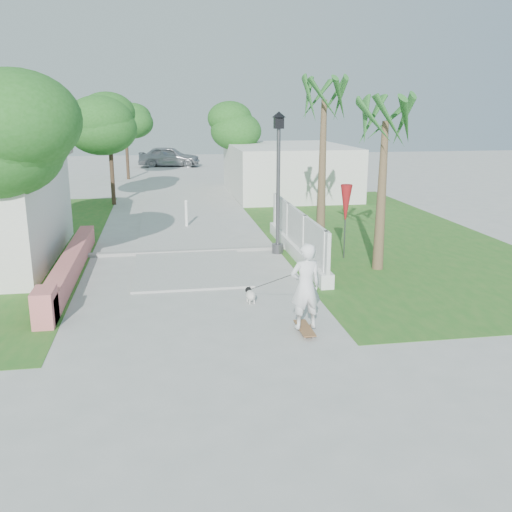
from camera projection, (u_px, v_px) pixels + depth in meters
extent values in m
plane|color=#B7B7B2|center=(199.00, 319.00, 12.68)|extent=(90.00, 90.00, 0.00)
cube|color=#B7B7B2|center=(174.00, 191.00, 31.76)|extent=(3.20, 36.00, 0.06)
cube|color=#999993|center=(186.00, 251.00, 18.40)|extent=(6.50, 0.25, 0.10)
cube|color=#276620|center=(371.00, 232.00, 21.43)|extent=(8.00, 20.00, 0.01)
cube|color=#D26C6C|center=(71.00, 265.00, 15.90)|extent=(0.45, 8.00, 0.60)
cube|color=#D26C6C|center=(45.00, 307.00, 12.25)|extent=(0.45, 0.80, 0.80)
cube|color=white|center=(296.00, 250.00, 17.94)|extent=(0.35, 7.00, 0.40)
cube|color=white|center=(297.00, 227.00, 17.75)|extent=(0.10, 7.00, 1.10)
cube|color=white|center=(325.00, 259.00, 14.75)|extent=(0.14, 0.14, 1.50)
cube|color=white|center=(304.00, 240.00, 16.85)|extent=(0.14, 0.14, 1.50)
cube|color=white|center=(288.00, 225.00, 18.95)|extent=(0.14, 0.14, 1.50)
cube|color=white|center=(276.00, 214.00, 20.86)|extent=(0.14, 0.14, 1.50)
cube|color=silver|center=(288.00, 170.00, 30.48)|extent=(6.00, 8.00, 2.60)
cylinder|color=#59595E|center=(278.00, 248.00, 18.35)|extent=(0.36, 0.36, 0.30)
cylinder|color=#59595E|center=(278.00, 191.00, 17.88)|extent=(0.12, 0.12, 4.00)
cube|color=black|center=(279.00, 123.00, 17.35)|extent=(0.28, 0.28, 0.35)
cone|color=black|center=(279.00, 114.00, 17.29)|extent=(0.44, 0.44, 0.18)
cylinder|color=white|center=(186.00, 215.00, 22.13)|extent=(0.12, 0.12, 1.00)
sphere|color=white|center=(186.00, 202.00, 22.00)|extent=(0.14, 0.14, 0.14)
cylinder|color=#59595E|center=(345.00, 227.00, 17.49)|extent=(0.04, 0.04, 2.00)
cone|color=#A6171E|center=(346.00, 204.00, 17.31)|extent=(0.36, 0.36, 1.20)
cylinder|color=#4C3826|center=(10.00, 215.00, 14.34)|extent=(0.20, 0.20, 3.85)
ellipsoid|color=#205F1B|center=(3.00, 149.00, 13.92)|extent=(3.60, 3.60, 2.70)
ellipsoid|color=#205F1B|center=(8.00, 135.00, 13.67)|extent=(3.06, 3.06, 2.30)
cylinder|color=#4C3826|center=(20.00, 192.00, 19.47)|extent=(0.20, 0.20, 3.50)
ellipsoid|color=#205F1B|center=(15.00, 147.00, 19.09)|extent=(3.20, 3.20, 2.40)
ellipsoid|color=#205F1B|center=(19.00, 137.00, 18.84)|extent=(2.72, 2.72, 2.05)
ellipsoid|color=#205F1B|center=(8.00, 126.00, 19.07)|extent=(2.40, 2.40, 1.79)
cylinder|color=#4C3826|center=(112.00, 164.00, 26.98)|extent=(0.20, 0.20, 3.85)
ellipsoid|color=#205F1B|center=(109.00, 129.00, 26.56)|extent=(3.40, 3.40, 2.55)
ellipsoid|color=#205F1B|center=(113.00, 121.00, 26.31)|extent=(2.89, 2.89, 2.18)
ellipsoid|color=#205F1B|center=(104.00, 113.00, 26.54)|extent=(2.55, 2.55, 1.90)
cylinder|color=#4C3826|center=(231.00, 159.00, 31.83)|extent=(0.20, 0.20, 3.50)
ellipsoid|color=#205F1B|center=(231.00, 131.00, 31.45)|extent=(3.00, 3.00, 2.25)
ellipsoid|color=#205F1B|center=(235.00, 125.00, 31.20)|extent=(2.55, 2.55, 1.92)
ellipsoid|color=#205F1B|center=(227.00, 118.00, 31.43)|extent=(2.25, 2.25, 1.68)
cylinder|color=#4C3826|center=(127.00, 149.00, 36.55)|extent=(0.20, 0.20, 3.85)
ellipsoid|color=#205F1B|center=(125.00, 123.00, 36.13)|extent=(3.20, 3.20, 2.40)
ellipsoid|color=#205F1B|center=(128.00, 117.00, 35.88)|extent=(2.72, 2.72, 2.05)
ellipsoid|color=#205F1B|center=(122.00, 111.00, 36.11)|extent=(2.40, 2.40, 1.79)
cone|color=brown|center=(322.00, 174.00, 19.01)|extent=(0.32, 0.32, 4.80)
cone|color=brown|center=(381.00, 197.00, 16.06)|extent=(0.32, 0.32, 4.20)
cube|color=brown|center=(305.00, 328.00, 11.89)|extent=(0.38, 0.97, 0.02)
imported|color=white|center=(306.00, 286.00, 11.66)|extent=(0.71, 0.51, 1.81)
cylinder|color=gray|center=(305.00, 338.00, 11.57)|extent=(0.03, 0.07, 0.07)
cylinder|color=gray|center=(313.00, 337.00, 11.60)|extent=(0.03, 0.07, 0.07)
cylinder|color=gray|center=(297.00, 325.00, 12.22)|extent=(0.03, 0.07, 0.07)
cylinder|color=gray|center=(304.00, 325.00, 12.24)|extent=(0.03, 0.07, 0.07)
ellipsoid|color=silver|center=(251.00, 295.00, 13.69)|extent=(0.29, 0.42, 0.25)
sphere|color=black|center=(248.00, 290.00, 13.84)|extent=(0.16, 0.16, 0.16)
sphere|color=silver|center=(247.00, 290.00, 13.91)|extent=(0.07, 0.07, 0.07)
cone|color=black|center=(247.00, 287.00, 13.81)|extent=(0.05, 0.05, 0.06)
cone|color=black|center=(250.00, 287.00, 13.83)|extent=(0.05, 0.05, 0.06)
cylinder|color=silver|center=(247.00, 300.00, 13.79)|extent=(0.03, 0.03, 0.11)
cylinder|color=silver|center=(252.00, 299.00, 13.82)|extent=(0.03, 0.03, 0.11)
cylinder|color=silver|center=(250.00, 302.00, 13.62)|extent=(0.03, 0.03, 0.11)
cylinder|color=silver|center=(254.00, 301.00, 13.65)|extent=(0.03, 0.03, 0.11)
cylinder|color=silver|center=(253.00, 295.00, 13.50)|extent=(0.04, 0.10, 0.09)
imported|color=#96999D|center=(169.00, 157.00, 44.33)|extent=(4.91, 2.51, 1.60)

